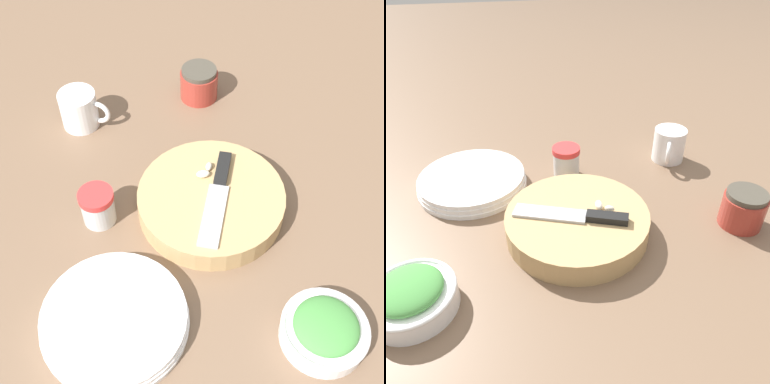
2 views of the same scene
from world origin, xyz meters
The scene contains 9 objects.
ground_plane centered at (0.00, 0.00, 0.00)m, with size 5.00×5.00×0.00m, color brown.
cutting_board centered at (-0.04, -0.04, 0.02)m, with size 0.26×0.26×0.04m.
chef_knife centered at (-0.04, -0.05, 0.05)m, with size 0.20×0.10×0.01m.
garlic_cloves centered at (0.00, -0.05, 0.05)m, with size 0.04×0.05×0.01m.
herb_bowl centered at (-0.30, -0.16, 0.03)m, with size 0.13×0.13×0.05m.
spice_jar centered at (-0.03, 0.15, 0.03)m, with size 0.06×0.06×0.07m.
coffee_mug centered at (0.22, 0.17, 0.04)m, with size 0.07×0.10×0.08m.
plate_stack centered at (-0.23, 0.14, 0.01)m, with size 0.23×0.23×0.03m.
honey_jar centered at (0.26, -0.07, 0.03)m, with size 0.08×0.08×0.07m.
Camera 2 is at (-0.14, -0.54, 0.46)m, focal length 35.00 mm.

